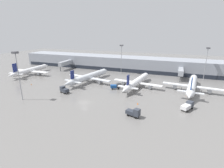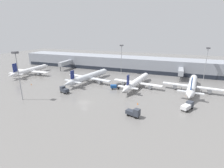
% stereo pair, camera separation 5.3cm
% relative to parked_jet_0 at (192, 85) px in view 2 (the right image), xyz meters
% --- Properties ---
extents(ground_plane, '(320.00, 320.00, 0.00)m').
position_rel_parked_jet_0_xyz_m(ground_plane, '(-39.91, -28.26, -2.99)').
color(ground_plane, slate).
extents(terminal_building, '(160.00, 29.12, 9.00)m').
position_rel_parked_jet_0_xyz_m(terminal_building, '(-39.94, 33.62, 1.51)').
color(terminal_building, gray).
rests_on(terminal_building, ground_plane).
extents(parked_jet_0, '(25.90, 35.43, 9.21)m').
position_rel_parked_jet_0_xyz_m(parked_jet_0, '(0.00, 0.00, 0.00)').
color(parked_jet_0, silver).
rests_on(parked_jet_0, ground_plane).
extents(parked_jet_1, '(24.71, 33.80, 8.49)m').
position_rel_parked_jet_0_xyz_m(parked_jet_1, '(-24.88, -2.08, -0.37)').
color(parked_jet_1, white).
rests_on(parked_jet_1, ground_plane).
extents(parked_jet_2, '(26.91, 36.04, 8.51)m').
position_rel_parked_jet_0_xyz_m(parked_jet_2, '(-51.15, -2.27, -0.20)').
color(parked_jet_2, silver).
rests_on(parked_jet_2, ground_plane).
extents(parked_jet_3, '(25.29, 32.63, 8.98)m').
position_rel_parked_jet_0_xyz_m(parked_jet_3, '(-92.42, -1.17, -0.19)').
color(parked_jet_3, white).
rests_on(parked_jet_3, ground_plane).
extents(service_truck_0, '(4.52, 5.84, 2.74)m').
position_rel_parked_jet_0_xyz_m(service_truck_0, '(-2.55, -21.29, -1.48)').
color(service_truck_0, silver).
rests_on(service_truck_0, ground_plane).
extents(service_truck_1, '(4.62, 3.37, 2.86)m').
position_rel_parked_jet_0_xyz_m(service_truck_1, '(-53.40, -21.73, -1.45)').
color(service_truck_1, '#2D333D').
rests_on(service_truck_1, ground_plane).
extents(service_truck_2, '(5.01, 3.19, 3.00)m').
position_rel_parked_jet_0_xyz_m(service_truck_2, '(-19.07, -32.94, -1.44)').
color(service_truck_2, '#2D333D').
rests_on(service_truck_2, ground_plane).
extents(service_truck_3, '(4.93, 3.44, 2.45)m').
position_rel_parked_jet_0_xyz_m(service_truck_3, '(-33.62, -8.86, -1.57)').
color(service_truck_3, '#19478C').
rests_on(service_truck_3, ground_plane).
extents(traffic_cone_0, '(0.44, 0.44, 0.79)m').
position_rel_parked_jet_0_xyz_m(traffic_cone_0, '(-2.37, -6.46, -2.59)').
color(traffic_cone_0, orange).
rests_on(traffic_cone_0, ground_plane).
extents(traffic_cone_1, '(0.40, 0.40, 0.63)m').
position_rel_parked_jet_0_xyz_m(traffic_cone_1, '(-76.49, -17.42, -2.67)').
color(traffic_cone_1, orange).
rests_on(traffic_cone_1, ground_plane).
extents(traffic_cone_2, '(0.42, 0.42, 0.70)m').
position_rel_parked_jet_0_xyz_m(traffic_cone_2, '(-64.91, 7.25, -2.63)').
color(traffic_cone_2, orange).
rests_on(traffic_cone_2, ground_plane).
extents(traffic_cone_3, '(0.51, 0.51, 0.63)m').
position_rel_parked_jet_0_xyz_m(traffic_cone_3, '(-19.88, -22.84, -2.67)').
color(traffic_cone_3, orange).
rests_on(traffic_cone_3, ground_plane).
extents(traffic_cone_4, '(0.46, 0.46, 0.72)m').
position_rel_parked_jet_0_xyz_m(traffic_cone_4, '(-67.39, 8.24, -2.63)').
color(traffic_cone_4, orange).
rests_on(traffic_cone_4, ground_plane).
extents(apron_light_mast_0, '(1.80, 1.80, 18.02)m').
position_rel_parked_jet_0_xyz_m(apron_light_mast_0, '(7.45, 23.02, 11.26)').
color(apron_light_mast_0, gray).
rests_on(apron_light_mast_0, ground_plane).
extents(apron_light_mast_1, '(1.80, 1.80, 18.25)m').
position_rel_parked_jet_0_xyz_m(apron_light_mast_1, '(-40.10, 20.60, 11.42)').
color(apron_light_mast_1, gray).
rests_on(apron_light_mast_1, ground_plane).
extents(apron_light_mast_3, '(1.80, 1.80, 19.28)m').
position_rel_parked_jet_0_xyz_m(apron_light_mast_3, '(-64.45, -34.32, 12.12)').
color(apron_light_mast_3, gray).
rests_on(apron_light_mast_3, ground_plane).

